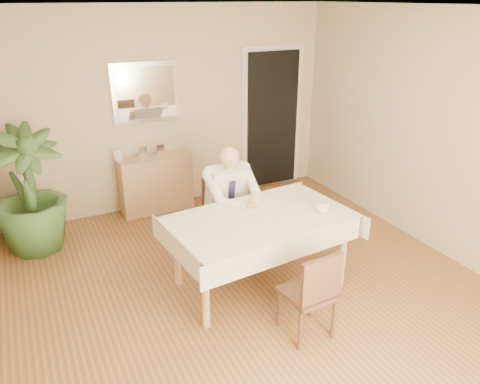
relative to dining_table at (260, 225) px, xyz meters
name	(u,v)px	position (x,y,z in m)	size (l,w,h in m)	color
room	(258,169)	(-0.11, -0.15, 0.63)	(5.00, 5.02, 2.60)	brown
doorway	(272,120)	(1.44, 2.31, 0.33)	(0.96, 0.07, 2.10)	silver
mirror	(146,93)	(-0.39, 2.32, 0.88)	(0.86, 0.04, 0.76)	silver
dining_table	(260,225)	(0.00, 0.00, 0.00)	(1.81, 1.18, 0.75)	#AB7D56
chair_far	(223,209)	(0.00, 0.87, -0.20)	(0.41, 0.42, 0.83)	#432416
chair_near	(313,291)	(0.02, -0.88, -0.21)	(0.41, 0.42, 0.82)	#432416
seated_man	(233,200)	(0.00, 0.59, 0.02)	(0.48, 0.72, 1.24)	white
plate	(249,207)	(0.00, 0.23, 0.09)	(0.26, 0.26, 0.02)	white
food	(249,205)	(0.00, 0.23, 0.11)	(0.14, 0.14, 0.06)	olive
knife	(255,207)	(0.04, 0.17, 0.11)	(0.01, 0.01, 0.13)	silver
fork	(248,208)	(-0.04, 0.17, 0.11)	(0.01, 0.01, 0.13)	silver
coffee_mug	(322,207)	(0.58, -0.17, 0.14)	(0.13, 0.13, 0.11)	white
sideboard	(156,184)	(-0.39, 2.17, -0.29)	(0.94, 0.32, 0.75)	#AB7D56
photo_frame_left	(118,156)	(-0.84, 2.19, 0.15)	(0.10, 0.02, 0.14)	silver
photo_frame_center	(143,152)	(-0.52, 2.20, 0.15)	(0.10, 0.02, 0.14)	silver
photo_frame_right	(160,150)	(-0.29, 2.22, 0.15)	(0.10, 0.02, 0.14)	silver
potted_palm	(28,191)	(-1.93, 1.76, 0.04)	(0.79, 0.79, 1.41)	#2E4D22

